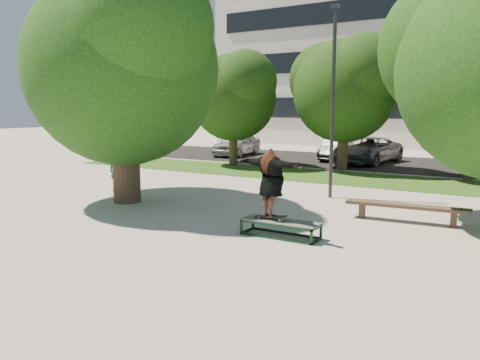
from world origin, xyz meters
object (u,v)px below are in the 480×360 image
Objects in this scene: grind_box at (280,229)px; car_silver_a at (237,144)px; tree_left at (122,58)px; bench at (406,207)px; car_grey at (368,150)px; bystander at (117,169)px; lamppost at (333,101)px; car_dark at (336,149)px.

grind_box is 0.41× the size of car_silver_a.
grind_box is at bearing -62.29° from car_silver_a.
car_silver_a is (-4.71, 14.36, -3.67)m from tree_left.
car_grey is at bearing 105.95° from bench.
tree_left is 9.26m from bench.
tree_left is 15.55m from car_silver_a.
car_grey is (-2.49, 15.59, 0.50)m from grind_box.
bystander is (-1.56, 1.10, -3.60)m from tree_left.
bench is (9.74, 0.54, -0.43)m from bystander.
car_grey is at bearing 99.62° from lamppost.
car_grey is (-4.65, 12.68, 0.30)m from bench.
tree_left is at bearing -95.45° from car_grey.
bystander is 0.37× the size of car_silver_a.
bystander reaches higher than car_dark.
tree_left is at bearing -34.60° from bystander.
car_grey is (5.09, 13.22, -0.12)m from bystander.
bystander is (-7.58, 2.37, 0.63)m from grind_box.
car_grey reaches higher than car_dark.
car_dark is at bearing 105.39° from grind_box.
lamppost is at bearing -53.01° from car_silver_a.
car_silver_a is at bearing 103.79° from bystander.
car_silver_a reaches higher than car_dark.
car_dark is (1.53, 15.03, -3.78)m from tree_left.
bystander is 14.27m from car_dark.
car_silver_a is at bearing 133.72° from lamppost.
bench is at bearing 3.63° from bystander.
bystander is (-6.86, -2.81, -2.33)m from lamppost.
tree_left reaches higher than grind_box.
bystander is 0.53× the size of bench.
car_grey is (3.53, 14.32, -3.73)m from tree_left.
grind_box is at bearing -72.55° from car_grey.
car_grey is at bearing 99.06° from grind_box.
car_silver_a reaches higher than car_grey.
tree_left is 4.08m from bystander.
bench is at bearing 53.41° from grind_box.
grind_box is at bearing -130.76° from bench.
bystander is at bearing 162.63° from grind_box.
grind_box is (6.01, -1.27, -4.23)m from tree_left.
tree_left is 4.35× the size of bystander.
lamppost reaches higher than car_dark.
car_silver_a reaches higher than grind_box.
tree_left is 1.84× the size of car_dark.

